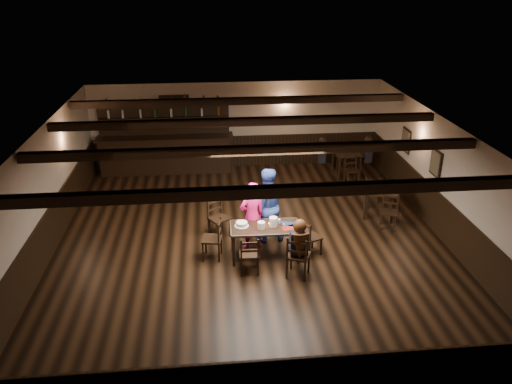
{
  "coord_description": "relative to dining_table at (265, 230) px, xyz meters",
  "views": [
    {
      "loc": [
        -0.88,
        -10.14,
        5.8
      ],
      "look_at": [
        0.13,
        0.2,
        1.17
      ],
      "focal_mm": 35.0,
      "sensor_mm": 36.0,
      "label": 1
    }
  ],
  "objects": [
    {
      "name": "back_table_b",
      "position": [
        3.02,
        4.5,
        -0.02
      ],
      "size": [
        0.83,
        0.83,
        0.75
      ],
      "color": "black",
      "rests_on": "ground"
    },
    {
      "name": "man_blue",
      "position": [
        0.11,
        0.78,
        0.22
      ],
      "size": [
        0.93,
        0.76,
        1.78
      ],
      "primitive_type": "imported",
      "rotation": [
        0.0,
        0.0,
        3.25
      ],
      "color": "navy",
      "rests_on": "ground"
    },
    {
      "name": "plate_stack_a",
      "position": [
        -0.09,
        -0.07,
        0.16
      ],
      "size": [
        0.16,
        0.16,
        0.15
      ],
      "primitive_type": "cylinder",
      "color": "white",
      "rests_on": "dining_table"
    },
    {
      "name": "pepper_shaker",
      "position": [
        0.38,
        -0.05,
        0.13
      ],
      "size": [
        0.04,
        0.04,
        0.09
      ],
      "primitive_type": "cylinder",
      "color": "#A5A8AD",
      "rests_on": "dining_table"
    },
    {
      "name": "chair_near_right",
      "position": [
        0.56,
        -0.87,
        -0.12
      ],
      "size": [
        0.57,
        0.56,
        0.94
      ],
      "color": "black",
      "rests_on": "ground"
    },
    {
      "name": "chair_end_right",
      "position": [
        0.97,
        0.01,
        -0.18
      ],
      "size": [
        0.49,
        0.5,
        0.83
      ],
      "color": "black",
      "rests_on": "ground"
    },
    {
      "name": "tea_light",
      "position": [
        0.1,
        0.05,
        0.11
      ],
      "size": [
        0.05,
        0.05,
        0.06
      ],
      "color": "#A5A8AD",
      "rests_on": "dining_table"
    },
    {
      "name": "bg_patron_left",
      "position": [
        2.26,
        4.55,
        0.18
      ],
      "size": [
        0.3,
        0.41,
        0.77
      ],
      "color": "black",
      "rests_on": "ground"
    },
    {
      "name": "drink_glass",
      "position": [
        0.32,
        0.12,
        0.13
      ],
      "size": [
        0.06,
        0.06,
        0.1
      ],
      "primitive_type": "cylinder",
      "color": "silver",
      "rests_on": "dining_table"
    },
    {
      "name": "salt_shaker",
      "position": [
        0.39,
        -0.07,
        0.13
      ],
      "size": [
        0.03,
        0.03,
        0.08
      ],
      "primitive_type": "cylinder",
      "color": "silver",
      "rests_on": "dining_table"
    },
    {
      "name": "ground",
      "position": [
        -0.24,
        0.71,
        -0.67
      ],
      "size": [
        10.0,
        10.0,
        0.0
      ],
      "primitive_type": "plane",
      "color": "black",
      "rests_on": "ground"
    },
    {
      "name": "seated_person",
      "position": [
        0.59,
        -0.81,
        0.19
      ],
      "size": [
        0.36,
        0.53,
        0.87
      ],
      "color": "black",
      "rests_on": "ground"
    },
    {
      "name": "dining_table",
      "position": [
        0.0,
        0.0,
        0.0
      ],
      "size": [
        1.53,
        0.78,
        0.75
      ],
      "color": "black",
      "rests_on": "ground"
    },
    {
      "name": "back_table_a",
      "position": [
        3.15,
        1.7,
        -0.02
      ],
      "size": [
        1.07,
        1.07,
        0.75
      ],
      "color": "black",
      "rests_on": "ground"
    },
    {
      "name": "chair_far_pushed",
      "position": [
        -1.01,
        1.12,
        -0.13
      ],
      "size": [
        0.58,
        0.57,
        0.92
      ],
      "color": "black",
      "rests_on": "ground"
    },
    {
      "name": "room_shell",
      "position": [
        -0.23,
        0.74,
        1.08
      ],
      "size": [
        9.02,
        10.02,
        2.71
      ],
      "color": "beige",
      "rests_on": "ground"
    },
    {
      "name": "bg_patron_right",
      "position": [
        3.64,
        4.47,
        0.2
      ],
      "size": [
        0.26,
        0.4,
        0.8
      ],
      "color": "black",
      "rests_on": "ground"
    },
    {
      "name": "chair_near_left",
      "position": [
        -0.4,
        -0.64,
        -0.16
      ],
      "size": [
        0.41,
        0.39,
        0.86
      ],
      "color": "black",
      "rests_on": "ground"
    },
    {
      "name": "menu_red",
      "position": [
        0.51,
        -0.1,
        0.09
      ],
      "size": [
        0.36,
        0.29,
        0.0
      ],
      "primitive_type": "cube",
      "rotation": [
        0.0,
        0.0,
        0.25
      ],
      "color": "maroon",
      "rests_on": "dining_table"
    },
    {
      "name": "bar_counter",
      "position": [
        -2.47,
        5.42,
        0.06
      ],
      "size": [
        4.16,
        0.7,
        2.2
      ],
      "color": "black",
      "rests_on": "ground"
    },
    {
      "name": "cake",
      "position": [
        -0.5,
        0.07,
        0.13
      ],
      "size": [
        0.31,
        0.31,
        0.1
      ],
      "color": "white",
      "rests_on": "dining_table"
    },
    {
      "name": "plate_stack_b",
      "position": [
        0.18,
        0.0,
        0.19
      ],
      "size": [
        0.18,
        0.18,
        0.21
      ],
      "primitive_type": "cylinder",
      "color": "white",
      "rests_on": "dining_table"
    },
    {
      "name": "woman_pink",
      "position": [
        -0.24,
        0.44,
        0.14
      ],
      "size": [
        0.68,
        0.55,
        1.6
      ],
      "primitive_type": "imported",
      "rotation": [
        0.0,
        0.0,
        3.46
      ],
      "color": "#F21574",
      "rests_on": "ground"
    },
    {
      "name": "menu_blue",
      "position": [
        0.51,
        0.07,
        0.09
      ],
      "size": [
        0.33,
        0.28,
        0.0
      ],
      "primitive_type": "cube",
      "rotation": [
        0.0,
        0.0,
        -0.34
      ],
      "color": "#0F234D",
      "rests_on": "dining_table"
    },
    {
      "name": "chair_end_left",
      "position": [
        -1.07,
        0.07,
        -0.13
      ],
      "size": [
        0.48,
        0.49,
        0.92
      ],
      "color": "black",
      "rests_on": "ground"
    }
  ]
}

